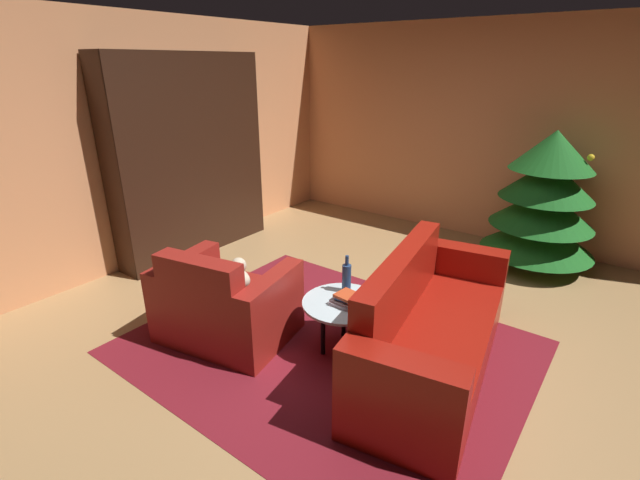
% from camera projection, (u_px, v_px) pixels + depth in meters
% --- Properties ---
extents(ground_plane, '(6.81, 6.81, 0.00)m').
position_uv_depth(ground_plane, '(366.00, 339.00, 3.62)').
color(ground_plane, '#9D774A').
extents(wall_back, '(5.68, 0.06, 2.55)m').
position_uv_depth(wall_back, '(497.00, 135.00, 5.28)').
color(wall_back, tan).
rests_on(wall_back, ground).
extents(wall_left, '(0.06, 5.80, 2.55)m').
position_uv_depth(wall_left, '(141.00, 144.00, 4.70)').
color(wall_left, tan).
rests_on(wall_left, ground).
extents(area_rug, '(2.89, 2.33, 0.01)m').
position_uv_depth(area_rug, '(328.00, 347.00, 3.51)').
color(area_rug, maroon).
rests_on(area_rug, ground).
extents(bookshelf_unit, '(0.35, 1.86, 2.18)m').
position_uv_depth(bookshelf_unit, '(197.00, 160.00, 5.02)').
color(bookshelf_unit, black).
rests_on(bookshelf_unit, ground).
extents(armchair_red, '(1.11, 0.93, 0.79)m').
position_uv_depth(armchair_red, '(225.00, 305.00, 3.55)').
color(armchair_red, maroon).
rests_on(armchair_red, ground).
extents(couch_red, '(1.02, 1.98, 0.85)m').
position_uv_depth(couch_red, '(429.00, 332.00, 3.19)').
color(couch_red, maroon).
rests_on(couch_red, ground).
extents(coffee_table, '(0.62, 0.62, 0.41)m').
position_uv_depth(coffee_table, '(343.00, 307.00, 3.37)').
color(coffee_table, black).
rests_on(coffee_table, ground).
extents(book_stack_on_table, '(0.21, 0.18, 0.09)m').
position_uv_depth(book_stack_on_table, '(346.00, 299.00, 3.30)').
color(book_stack_on_table, gray).
rests_on(book_stack_on_table, coffee_table).
extents(bottle_on_table, '(0.07, 0.07, 0.30)m').
position_uv_depth(bottle_on_table, '(347.00, 277.00, 3.46)').
color(bottle_on_table, navy).
rests_on(bottle_on_table, coffee_table).
extents(decorated_tree, '(1.14, 1.14, 1.46)m').
position_uv_depth(decorated_tree, '(544.00, 201.00, 4.65)').
color(decorated_tree, brown).
rests_on(decorated_tree, ground).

